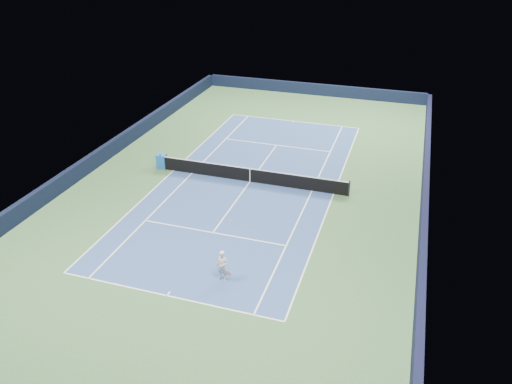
% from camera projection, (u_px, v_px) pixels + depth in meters
% --- Properties ---
extents(ground, '(40.00, 40.00, 0.00)m').
position_uv_depth(ground, '(250.00, 182.00, 32.45)').
color(ground, '#355B32').
rests_on(ground, ground).
extents(wall_far, '(22.00, 0.35, 1.10)m').
position_uv_depth(wall_far, '(314.00, 89.00, 48.82)').
color(wall_far, black).
rests_on(wall_far, ground).
extents(wall_right, '(0.35, 40.00, 1.10)m').
position_uv_depth(wall_right, '(425.00, 199.00, 29.28)').
color(wall_right, black).
rests_on(wall_right, ground).
extents(wall_left, '(0.35, 40.00, 1.10)m').
position_uv_depth(wall_left, '(104.00, 153.00, 35.10)').
color(wall_left, black).
rests_on(wall_left, ground).
extents(court_surface, '(10.97, 23.77, 0.01)m').
position_uv_depth(court_surface, '(250.00, 182.00, 32.45)').
color(court_surface, navy).
rests_on(court_surface, ground).
extents(baseline_far, '(10.97, 0.08, 0.00)m').
position_uv_depth(baseline_far, '(294.00, 121.00, 42.41)').
color(baseline_far, white).
rests_on(baseline_far, ground).
extents(baseline_near, '(10.97, 0.08, 0.00)m').
position_uv_depth(baseline_near, '(167.00, 296.00, 22.47)').
color(baseline_near, white).
rests_on(baseline_near, ground).
extents(sideline_doubles_right, '(0.08, 23.77, 0.00)m').
position_uv_depth(sideline_doubles_right, '(334.00, 194.00, 30.97)').
color(sideline_doubles_right, white).
rests_on(sideline_doubles_right, ground).
extents(sideline_doubles_left, '(0.08, 23.77, 0.00)m').
position_uv_depth(sideline_doubles_left, '(174.00, 170.00, 33.92)').
color(sideline_doubles_left, white).
rests_on(sideline_doubles_left, ground).
extents(sideline_singles_right, '(0.08, 23.77, 0.00)m').
position_uv_depth(sideline_singles_right, '(312.00, 191.00, 31.34)').
color(sideline_singles_right, white).
rests_on(sideline_singles_right, ground).
extents(sideline_singles_left, '(0.08, 23.77, 0.00)m').
position_uv_depth(sideline_singles_left, '(192.00, 173.00, 33.55)').
color(sideline_singles_left, white).
rests_on(sideline_singles_left, ground).
extents(service_line_far, '(8.23, 0.08, 0.00)m').
position_uv_depth(service_line_far, '(277.00, 145.00, 37.81)').
color(service_line_far, white).
rests_on(service_line_far, ground).
extents(service_line_near, '(8.23, 0.08, 0.00)m').
position_uv_depth(service_line_near, '(213.00, 233.00, 27.07)').
color(service_line_near, white).
rests_on(service_line_near, ground).
extents(center_service_line, '(0.08, 12.80, 0.00)m').
position_uv_depth(center_service_line, '(250.00, 182.00, 32.44)').
color(center_service_line, white).
rests_on(center_service_line, ground).
extents(center_mark_far, '(0.08, 0.30, 0.00)m').
position_uv_depth(center_mark_far, '(294.00, 122.00, 42.29)').
color(center_mark_far, white).
rests_on(center_mark_far, ground).
extents(center_mark_near, '(0.08, 0.30, 0.00)m').
position_uv_depth(center_mark_near, '(168.00, 294.00, 22.60)').
color(center_mark_near, white).
rests_on(center_mark_near, ground).
extents(tennis_net, '(12.90, 0.10, 1.07)m').
position_uv_depth(tennis_net, '(250.00, 175.00, 32.21)').
color(tennis_net, black).
rests_on(tennis_net, ground).
extents(sponsor_cube, '(0.66, 0.61, 1.01)m').
position_uv_depth(sponsor_cube, '(162.00, 161.00, 34.06)').
color(sponsor_cube, '#1D5CB0').
rests_on(sponsor_cube, ground).
extents(tennis_player, '(0.77, 1.26, 2.76)m').
position_uv_depth(tennis_player, '(222.00, 266.00, 23.15)').
color(tennis_player, silver).
rests_on(tennis_player, ground).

